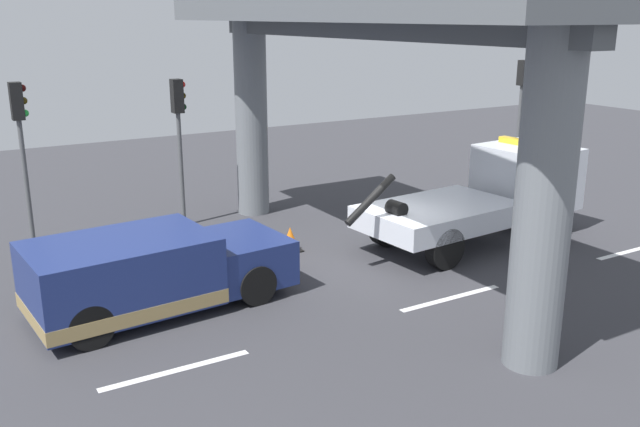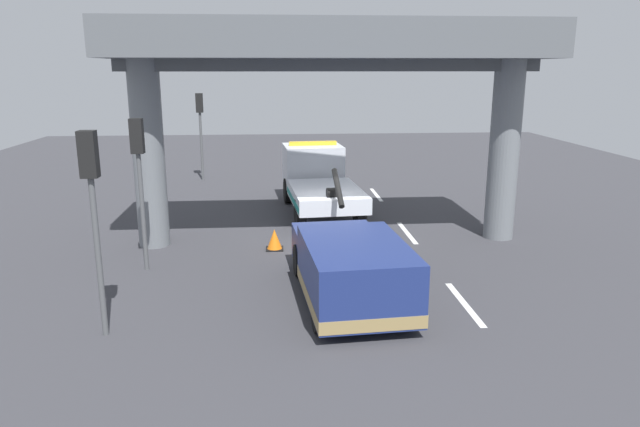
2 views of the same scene
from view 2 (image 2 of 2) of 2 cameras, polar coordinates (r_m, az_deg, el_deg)
ground_plane at (r=19.11m, az=0.80°, el=-2.22°), size 60.00×40.00×0.10m
lane_stripe_west at (r=14.06m, az=14.03°, el=-8.60°), size 2.60×0.16×0.01m
lane_stripe_mid at (r=19.51m, az=8.56°, el=-1.88°), size 2.60×0.16×0.01m
lane_stripe_east at (r=25.22m, az=5.55°, el=1.86°), size 2.60×0.16×0.01m
tow_truck_white at (r=22.36m, az=-0.20°, el=3.49°), size 7.33×2.84×2.46m
towed_van_green at (r=13.59m, az=2.99°, el=-5.47°), size 5.35×2.57×1.58m
overpass_structure at (r=17.63m, az=1.09°, el=14.94°), size 3.60×12.93×6.67m
traffic_light_near at (r=12.04m, az=-21.52°, el=2.24°), size 0.39×0.32×4.19m
traffic_light_far at (r=15.86m, az=-17.39°, el=4.96°), size 0.39×0.32×4.08m
traffic_light_mid at (r=28.60m, az=-11.72°, el=9.26°), size 0.39×0.32×4.17m
traffic_cone_orange at (r=17.54m, az=-4.50°, el=-2.61°), size 0.52×0.52×0.62m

